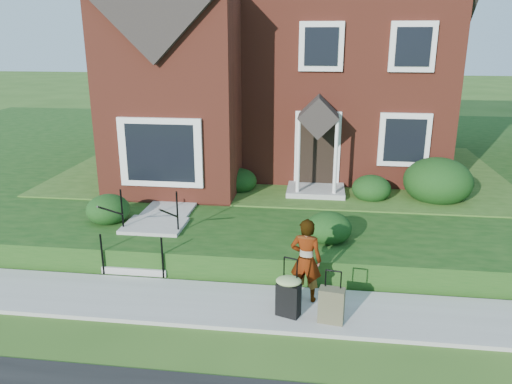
% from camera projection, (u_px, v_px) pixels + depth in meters
% --- Properties ---
extents(ground, '(120.00, 120.00, 0.00)m').
position_uv_depth(ground, '(245.00, 308.00, 9.35)').
color(ground, '#2D5119').
rests_on(ground, ground).
extents(sidewalk, '(60.00, 1.60, 0.08)m').
position_uv_depth(sidewalk, '(245.00, 306.00, 9.34)').
color(sidewalk, '#9E9B93').
rests_on(sidewalk, ground).
extents(terrace, '(44.00, 20.00, 0.60)m').
position_uv_depth(terrace, '(391.00, 161.00, 19.08)').
color(terrace, '#133B10').
rests_on(terrace, ground).
extents(walkway, '(1.20, 6.00, 0.06)m').
position_uv_depth(walkway, '(185.00, 192.00, 14.20)').
color(walkway, '#9E9B93').
rests_on(walkway, terrace).
extents(main_house, '(10.40, 10.20, 9.40)m').
position_uv_depth(main_house, '(281.00, 24.00, 16.89)').
color(main_house, maroon).
rests_on(main_house, terrace).
extents(front_steps, '(1.40, 2.02, 1.50)m').
position_uv_depth(front_steps, '(148.00, 240.00, 11.27)').
color(front_steps, '#9E9B93').
rests_on(front_steps, ground).
extents(foundation_shrubs, '(10.03, 4.68, 1.28)m').
position_uv_depth(foundation_shrubs, '(315.00, 181.00, 13.47)').
color(foundation_shrubs, black).
rests_on(foundation_shrubs, terrace).
extents(woman, '(0.65, 0.48, 1.63)m').
position_uv_depth(woman, '(306.00, 260.00, 9.27)').
color(woman, '#999999').
rests_on(woman, sidewalk).
extents(suitcase_black, '(0.55, 0.50, 1.10)m').
position_uv_depth(suitcase_black, '(288.00, 294.00, 8.84)').
color(suitcase_black, black).
rests_on(suitcase_black, sidewalk).
extents(suitcase_olive, '(0.47, 0.31, 0.96)m').
position_uv_depth(suitcase_olive, '(331.00, 305.00, 8.67)').
color(suitcase_olive, '#4F4D35').
rests_on(suitcase_olive, sidewalk).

